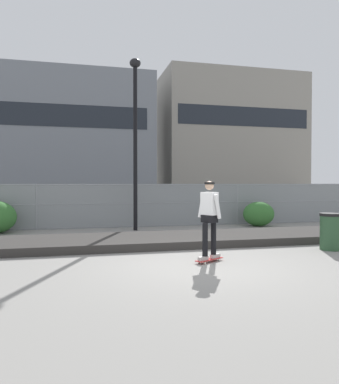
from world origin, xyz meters
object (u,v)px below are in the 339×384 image
(parked_car_far, at_px, (260,201))
(shrub_center, at_px, (259,214))
(skateboard, at_px, (209,260))
(street_lamp, at_px, (135,124))
(trash_bin, at_px, (330,231))
(parked_car_near, at_px, (32,204))
(parked_car_mid, at_px, (144,203))
(skater, at_px, (209,214))

(parked_car_far, relative_size, shrub_center, 3.24)
(skateboard, relative_size, parked_car_far, 0.18)
(street_lamp, distance_m, trash_bin, 8.18)
(parked_car_near, relative_size, parked_car_mid, 0.98)
(skateboard, bearing_deg, skater, -26.57)
(skater, distance_m, street_lamp, 7.06)
(trash_bin, bearing_deg, shrub_center, 82.65)
(shrub_center, bearing_deg, skateboard, -125.40)
(parked_car_mid, distance_m, shrub_center, 6.47)
(skateboard, bearing_deg, parked_car_near, 115.67)
(skater, xyz_separation_m, street_lamp, (-0.85, 6.29, 3.09))
(skateboard, height_order, parked_car_mid, parked_car_mid)
(skateboard, height_order, skater, skater)
(skater, height_order, street_lamp, street_lamp)
(skateboard, distance_m, trash_bin, 3.94)
(shrub_center, bearing_deg, trash_bin, -97.35)
(parked_car_mid, distance_m, parked_car_far, 6.79)
(street_lamp, bearing_deg, skater, -82.32)
(skateboard, bearing_deg, trash_bin, 10.58)
(parked_car_mid, xyz_separation_m, parked_car_far, (6.79, -0.11, 0.00))
(skater, bearing_deg, skateboard, 153.43)
(parked_car_mid, height_order, trash_bin, parked_car_mid)
(parked_car_near, bearing_deg, street_lamp, -46.86)
(parked_car_near, height_order, parked_car_mid, same)
(skateboard, xyz_separation_m, skater, (0.00, -0.00, 1.07))
(street_lamp, relative_size, parked_car_mid, 1.50)
(skater, distance_m, parked_car_mid, 11.33)
(skateboard, distance_m, street_lamp, 7.60)
(parked_car_near, height_order, trash_bin, parked_car_near)
(parked_car_mid, relative_size, trash_bin, 4.39)
(shrub_center, bearing_deg, parked_car_far, 61.91)
(parked_car_mid, bearing_deg, skateboard, -91.68)
(parked_car_near, distance_m, shrub_center, 10.93)
(street_lamp, relative_size, parked_car_near, 1.53)
(parked_car_far, distance_m, trash_bin, 10.99)
(skater, height_order, parked_car_mid, skater)
(parked_car_far, height_order, shrub_center, parked_car_far)
(parked_car_near, distance_m, parked_car_far, 12.44)
(shrub_center, distance_m, trash_bin, 5.78)
(parked_car_near, xyz_separation_m, trash_bin, (9.16, -10.34, -0.32))
(skateboard, relative_size, parked_car_mid, 0.18)
(skater, bearing_deg, parked_car_far, 57.56)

